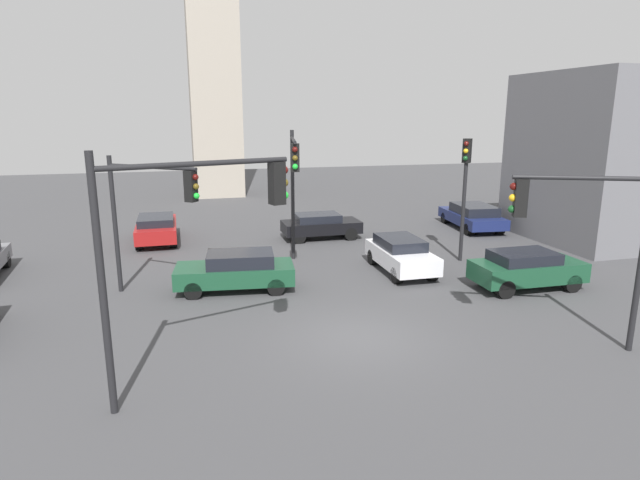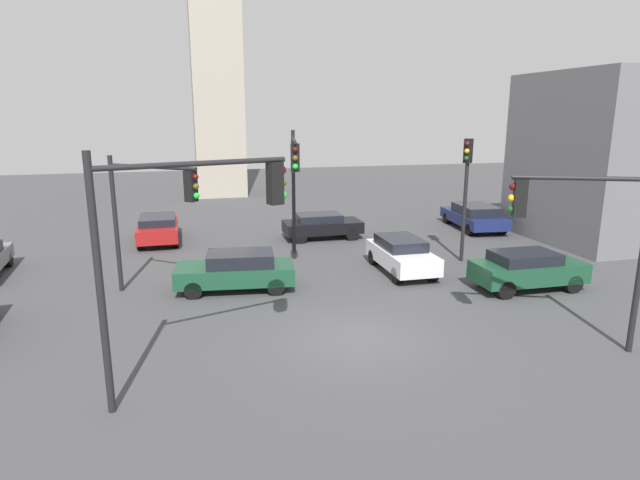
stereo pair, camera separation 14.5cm
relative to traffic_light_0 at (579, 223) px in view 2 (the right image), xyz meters
The scene contains 13 objects.
ground_plane 6.66m from the traffic_light_0, 159.46° to the left, with size 97.27×97.27×0.00m, color #424244.
traffic_light_0 is the anchor object (origin of this frame).
traffic_light_1 8.79m from the traffic_light_0, 79.30° to the left, with size 0.47×0.47×5.25m.
traffic_light_2 9.80m from the traffic_light_0, behind, with size 4.22×1.54×5.56m.
traffic_light_3 10.75m from the traffic_light_0, 121.78° to the left, with size 0.91×3.89×5.59m.
traffic_light_4 13.02m from the traffic_light_0, 147.31° to the left, with size 2.96×2.39×4.87m.
car_0 19.48m from the traffic_light_0, 125.80° to the left, with size 1.92×4.42×1.34m.
car_1 14.90m from the traffic_light_0, 102.60° to the left, with size 3.94×1.81×1.29m.
car_2 5.70m from the traffic_light_0, 66.46° to the left, with size 4.00×1.78×1.41m.
car_4 15.73m from the traffic_light_0, 68.71° to the left, with size 2.57×4.93×1.37m.
car_5 11.24m from the traffic_light_0, 139.10° to the left, with size 4.38×2.23×1.41m.
car_7 8.36m from the traffic_light_0, 101.46° to the left, with size 1.78×3.98×1.39m.
skyline_tower 32.87m from the traffic_light_0, 102.83° to the left, with size 3.72×3.72×23.85m, color #A89E8E.
Camera 2 is at (-4.55, -13.29, 6.23)m, focal length 29.61 mm.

